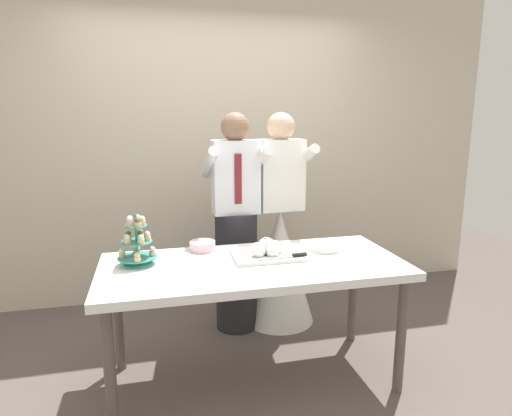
% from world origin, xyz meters
% --- Properties ---
extents(ground_plane, '(8.00, 8.00, 0.00)m').
position_xyz_m(ground_plane, '(0.00, 0.00, 0.00)').
color(ground_plane, '#564C47').
extents(rear_wall, '(5.20, 0.10, 2.90)m').
position_xyz_m(rear_wall, '(0.00, 1.48, 1.45)').
color(rear_wall, beige).
rests_on(rear_wall, ground_plane).
extents(dessert_table, '(1.80, 0.80, 0.78)m').
position_xyz_m(dessert_table, '(0.00, 0.00, 0.70)').
color(dessert_table, white).
rests_on(dessert_table, ground_plane).
extents(cupcake_stand, '(0.23, 0.23, 0.31)m').
position_xyz_m(cupcake_stand, '(-0.67, 0.13, 0.91)').
color(cupcake_stand, teal).
rests_on(cupcake_stand, dessert_table).
extents(main_cake_tray, '(0.44, 0.31, 0.13)m').
position_xyz_m(main_cake_tray, '(0.11, 0.08, 0.81)').
color(main_cake_tray, silver).
rests_on(main_cake_tray, dessert_table).
extents(plate_stack, '(0.21, 0.21, 0.04)m').
position_xyz_m(plate_stack, '(0.51, 0.13, 0.80)').
color(plate_stack, white).
rests_on(plate_stack, dessert_table).
extents(round_cake, '(0.24, 0.24, 0.07)m').
position_xyz_m(round_cake, '(-0.27, 0.28, 0.81)').
color(round_cake, white).
rests_on(round_cake, dessert_table).
extents(person_groom, '(0.46, 0.49, 1.66)m').
position_xyz_m(person_groom, '(0.03, 0.73, 0.75)').
color(person_groom, '#232328').
rests_on(person_groom, ground_plane).
extents(person_bride, '(0.56, 0.56, 1.66)m').
position_xyz_m(person_bride, '(0.39, 0.76, 0.58)').
color(person_bride, white).
rests_on(person_bride, ground_plane).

